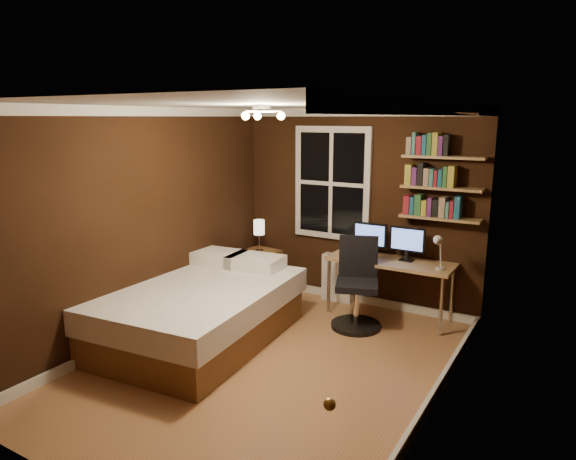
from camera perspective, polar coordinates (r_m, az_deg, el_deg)
The scene contains 24 objects.
floor at distance 5.25m, azimuth -2.05°, elevation -14.67°, with size 4.20×4.20×0.00m, color #98683D.
wall_back at distance 6.63m, azimuth 7.73°, elevation 2.42°, with size 3.20×0.04×2.50m, color black.
wall_left at distance 5.82m, azimuth -15.53°, elevation 0.67°, with size 0.04×4.20×2.50m, color black.
wall_right at distance 4.19m, azimuth 16.59°, elevation -3.87°, with size 0.04×4.20×2.50m, color black.
ceiling at distance 4.67m, azimuth -2.29°, elevation 13.78°, with size 3.20×4.20×0.02m, color white.
window at distance 6.70m, azimuth 4.92°, elevation 5.18°, with size 1.06×0.06×1.46m, color silver.
door at distance 2.89m, azimuth 8.12°, elevation -15.78°, with size 0.03×0.82×2.05m, color black, non-canonical shape.
door_knob at distance 2.68m, azimuth 4.65°, elevation -18.76°, with size 0.06×0.06×0.06m, color #B3893B.
ceiling_fixture at distance 4.59m, azimuth -2.98°, elevation 12.55°, with size 0.44×0.44×0.18m, color beige, non-canonical shape.
bookshelf_lower at distance 6.18m, azimuth 16.52°, elevation 1.29°, with size 0.92×0.22×0.03m, color #98734A.
books_row_lower at distance 6.16m, azimuth 16.59°, elevation 2.48°, with size 0.60×0.16×0.23m, color maroon, non-canonical shape.
bookshelf_middle at distance 6.13m, azimuth 16.72°, elevation 4.50°, with size 0.92×0.22×0.03m, color #98734A.
books_row_middle at distance 6.12m, azimuth 16.80°, elevation 5.71°, with size 0.54×0.16×0.23m, color #195271, non-canonical shape.
bookshelf_upper at distance 6.10m, azimuth 16.93°, elevation 7.76°, with size 0.92×0.22×0.03m, color #98734A.
books_row_upper at distance 6.09m, azimuth 17.00°, elevation 8.98°, with size 0.48×0.16×0.23m, color #2A6233, non-canonical shape.
bed at distance 5.76m, azimuth -9.92°, elevation -8.74°, with size 1.83×2.40×0.77m.
nightstand at distance 7.17m, azimuth -3.17°, elevation -4.60°, with size 0.47×0.47×0.59m, color brown.
bedside_lamp at distance 7.04m, azimuth -3.22°, elevation -0.63°, with size 0.15×0.15×0.43m, color beige, non-canonical shape.
radiator at distance 6.83m, azimuth 5.59°, elevation -5.32°, with size 0.42×0.15×0.63m, color silver.
desk at distance 6.29m, azimuth 11.26°, elevation -3.84°, with size 1.51×0.56×0.72m.
monitor_left at distance 6.39m, azimuth 9.09°, elevation -1.03°, with size 0.42×0.12×0.41m, color black, non-canonical shape.
monitor_right at distance 6.24m, azimuth 13.10°, elevation -1.53°, with size 0.42×0.12×0.41m, color black, non-canonical shape.
desk_lamp at distance 5.90m, azimuth 16.42°, elevation -2.36°, with size 0.14×0.32×0.44m, color silver, non-canonical shape.
office_chair at distance 6.02m, azimuth 7.66°, elevation -6.94°, with size 0.61×0.61×1.05m.
Camera 1 is at (2.54, -3.92, 2.39)m, focal length 32.00 mm.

